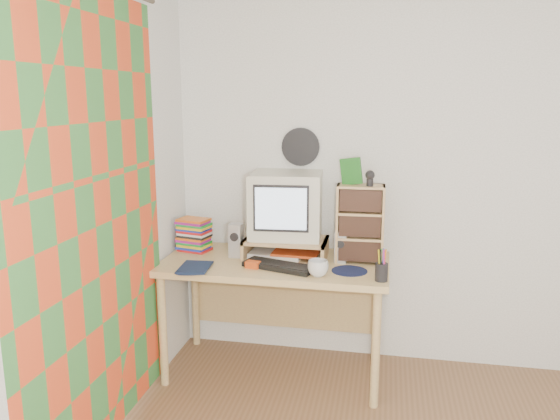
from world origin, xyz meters
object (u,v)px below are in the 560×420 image
at_px(desk, 277,278).
at_px(dvd_stack, 194,230).
at_px(crt_monitor, 286,205).
at_px(cd_rack, 360,224).
at_px(mug, 318,268).
at_px(keyboard, 279,266).
at_px(diary, 180,265).

height_order(desk, dvd_stack, dvd_stack).
height_order(crt_monitor, cd_rack, crt_monitor).
relative_size(cd_rack, mug, 4.05).
height_order(desk, mug, mug).
height_order(dvd_stack, mug, dvd_stack).
relative_size(keyboard, diary, 2.03).
relative_size(desk, cd_rack, 2.91).
xyz_separation_m(desk, crt_monitor, (0.04, 0.09, 0.46)).
xyz_separation_m(dvd_stack, diary, (0.05, -0.39, -0.12)).
bearing_deg(cd_rack, crt_monitor, 170.86).
height_order(desk, cd_rack, cd_rack).
height_order(mug, diary, mug).
xyz_separation_m(dvd_stack, cd_rack, (1.09, -0.04, 0.10)).
distance_m(keyboard, cd_rack, 0.56).
distance_m(dvd_stack, mug, 0.95).
xyz_separation_m(keyboard, cd_rack, (0.46, 0.23, 0.23)).
bearing_deg(keyboard, cd_rack, 44.02).
bearing_deg(dvd_stack, mug, -9.93).
relative_size(keyboard, cd_rack, 0.90).
bearing_deg(diary, mug, -2.92).
relative_size(crt_monitor, dvd_stack, 1.57).
bearing_deg(cd_rack, keyboard, -155.19).
relative_size(desk, keyboard, 3.22).
bearing_deg(desk, dvd_stack, 173.48).
relative_size(cd_rack, diary, 2.24).
height_order(desk, crt_monitor, crt_monitor).
bearing_deg(crt_monitor, keyboard, -92.10).
bearing_deg(keyboard, crt_monitor, 109.81).
distance_m(dvd_stack, cd_rack, 1.09).
height_order(keyboard, mug, mug).
distance_m(crt_monitor, mug, 0.54).
bearing_deg(cd_rack, desk, -178.89).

